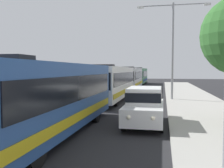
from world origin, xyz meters
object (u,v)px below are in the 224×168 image
object	(u,v)px
bus_second_in_line	(112,82)
streetlamp_mid	(173,40)
bus_lead	(51,96)
box_truck_oncoming	(127,75)
bus_fourth_in_line	(139,76)
bus_middle	(130,77)
white_suv	(145,105)

from	to	relation	value
bus_second_in_line	streetlamp_mid	distance (m)	6.60
bus_lead	box_truck_oncoming	size ratio (longest dim) A/B	1.36
streetlamp_mid	bus_lead	bearing A→B (deg)	-111.88
bus_second_in_line	bus_fourth_in_line	distance (m)	25.90
bus_lead	bus_second_in_line	bearing A→B (deg)	90.00
bus_lead	box_truck_oncoming	bearing A→B (deg)	94.17
bus_fourth_in_line	box_truck_oncoming	distance (m)	7.43
bus_second_in_line	streetlamp_mid	xyz separation A→B (m)	(5.40, 0.70, 3.72)
bus_fourth_in_line	bus_second_in_line	bearing A→B (deg)	-90.00
bus_middle	bus_lead	bearing A→B (deg)	-90.00
box_truck_oncoming	bus_lead	bearing A→B (deg)	-85.83
bus_middle	bus_fourth_in_line	size ratio (longest dim) A/B	0.97
bus_middle	bus_second_in_line	bearing A→B (deg)	-90.00
bus_second_in_line	bus_lead	bearing A→B (deg)	-90.00
bus_lead	streetlamp_mid	world-z (taller)	streetlamp_mid
streetlamp_mid	bus_fourth_in_line	bearing A→B (deg)	102.09
bus_second_in_line	white_suv	size ratio (longest dim) A/B	2.66
bus_second_in_line	white_suv	xyz separation A→B (m)	(3.70, -9.85, -0.66)
bus_middle	white_suv	size ratio (longest dim) A/B	2.43
white_suv	bus_middle	bearing A→B (deg)	99.13
bus_fourth_in_line	streetlamp_mid	size ratio (longest dim) A/B	1.33
bus_lead	white_suv	bearing A→B (deg)	38.02
white_suv	bus_lead	bearing A→B (deg)	-141.98
white_suv	box_truck_oncoming	xyz separation A→B (m)	(-7.00, 42.41, 0.68)
bus_second_in_line	white_suv	world-z (taller)	bus_second_in_line
bus_middle	white_suv	xyz separation A→B (m)	(3.70, -23.02, -0.66)
bus_second_in_line	bus_middle	bearing A→B (deg)	90.00
bus_second_in_line	white_suv	bearing A→B (deg)	-69.42
bus_lead	box_truck_oncoming	xyz separation A→B (m)	(-3.30, 45.30, 0.02)
bus_fourth_in_line	streetlamp_mid	world-z (taller)	streetlamp_mid
bus_lead	bus_second_in_line	world-z (taller)	same
bus_fourth_in_line	bus_lead	bearing A→B (deg)	-90.00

